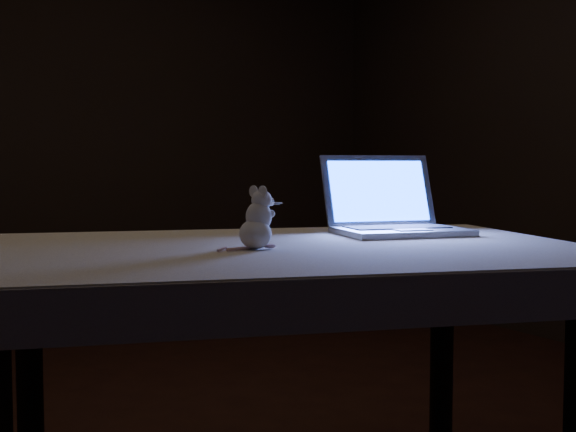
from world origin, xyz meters
TOP-DOWN VIEW (x-y plane):
  - back_wall at (0.00, 2.50)m, footprint 4.50×0.04m
  - table at (-0.14, -0.60)m, footprint 1.58×1.25m
  - tablecloth at (-0.07, -0.58)m, footprint 1.56×1.10m
  - laptop at (0.30, -0.52)m, footprint 0.40×0.37m
  - plush_mouse at (-0.22, -0.64)m, footprint 0.12×0.12m

SIDE VIEW (x-z plane):
  - table at x=-0.14m, z-range 0.00..0.74m
  - tablecloth at x=-0.07m, z-range 0.65..0.75m
  - plush_mouse at x=-0.22m, z-range 0.75..0.89m
  - laptop at x=0.30m, z-range 0.75..0.98m
  - back_wall at x=0.00m, z-range 0.00..2.60m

